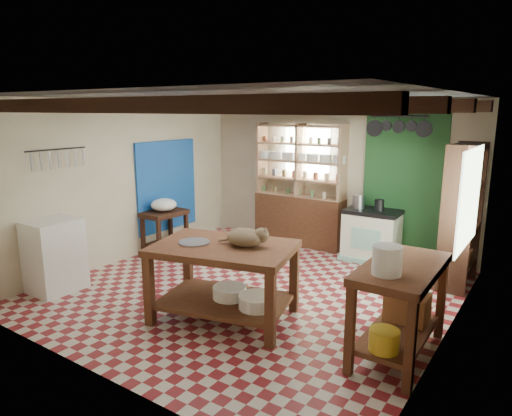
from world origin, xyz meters
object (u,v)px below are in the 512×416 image
Objects in this scene: white_cabinet at (55,255)px; right_counter at (399,310)px; work_table at (224,282)px; prep_table at (165,232)px; cat at (245,237)px; stove at (371,235)px.

white_cabinet is 4.50m from right_counter.
prep_table is (-2.41, 1.42, -0.08)m from work_table.
white_cabinet is 2.81m from cat.
white_cabinet is at bearing -168.57° from right_counter.
stove is at bearing 29.83° from prep_table.
cat is (0.23, 0.11, 0.56)m from work_table.
stove is 3.49m from prep_table.
white_cabinet reaches higher than right_counter.
white_cabinet reaches higher than stove.
white_cabinet is at bearing -131.89° from stove.
stove is at bearing 114.64° from right_counter.
work_table is 2.51m from white_cabinet.
stove is (0.68, 3.03, -0.03)m from work_table.
stove is at bearing 57.09° from cat.
white_cabinet is 0.74× the size of right_counter.
stove is at bearing 63.20° from work_table.
prep_table is at bearing 88.83° from white_cabinet.
work_table reaches higher than prep_table.
cat reaches higher than stove.
right_counter is at bearing 11.66° from white_cabinet.
right_counter reaches higher than prep_table.
prep_table is 2.05m from white_cabinet.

